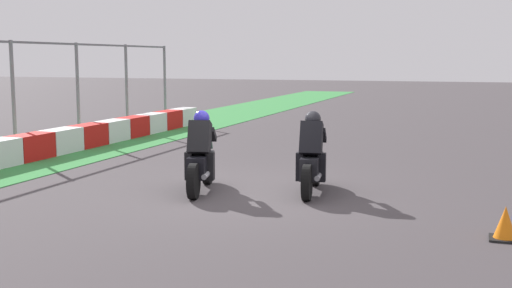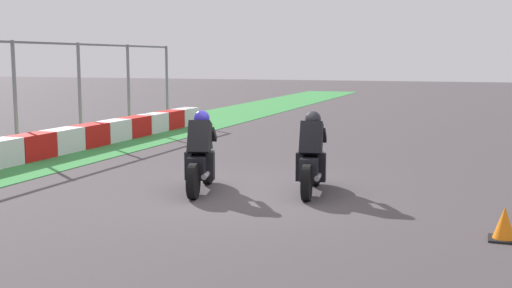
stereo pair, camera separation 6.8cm
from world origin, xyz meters
The scene contains 4 objects.
ground_plane centered at (0.00, 0.00, 0.00)m, with size 120.00×120.00×0.00m, color #453F42.
rider_lane_a centered at (0.39, -1.03, 0.62)m, with size 2.04×0.59×1.51m.
rider_lane_b centered at (-0.16, 0.95, 0.62)m, with size 2.02×0.66×1.51m.
traffic_cone centered at (-1.78, -4.31, 0.22)m, with size 0.40×0.40×0.47m.
Camera 1 is at (-10.95, -3.88, 2.47)m, focal length 44.89 mm.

